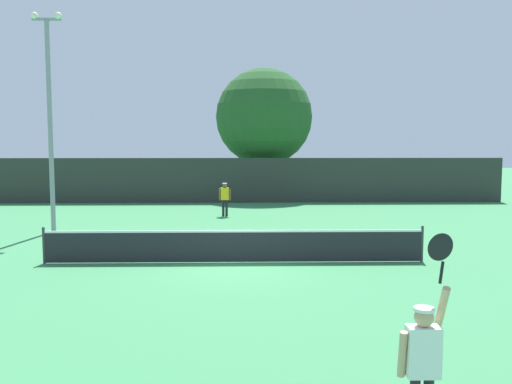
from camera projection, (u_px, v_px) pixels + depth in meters
The scene contains 11 objects.
ground_plane at pixel (234, 263), 15.74m from camera, with size 120.00×120.00×0.00m, color #387F4C.
tennis_net at pixel (234, 245), 15.69m from camera, with size 11.17×0.08×1.07m.
perimeter_fence at pixel (239, 180), 31.58m from camera, with size 31.30×0.12×2.64m, color #2D332D.
player_serving at pixel (423, 353), 6.19m from camera, with size 0.68×0.39×2.46m.
player_receiving at pixel (225, 196), 25.65m from camera, with size 0.57×0.24×1.60m.
tennis_ball at pixel (312, 239), 19.47m from camera, with size 0.07×0.07×0.07m, color #CCE033.
light_pole at pixel (50, 109), 20.78m from camera, with size 1.18×0.28×8.50m.
large_tree at pixel (264, 117), 34.27m from camera, with size 6.18×6.18×8.27m.
parked_car_near at pixel (270, 181), 38.77m from camera, with size 2.25×4.35×1.69m.
parked_car_mid at pixel (330, 181), 39.24m from camera, with size 2.27×4.35×1.69m.
parked_car_far at pixel (376, 183), 37.25m from camera, with size 1.98×4.23×1.69m.
Camera 1 is at (0.29, -15.49, 3.50)m, focal length 37.57 mm.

